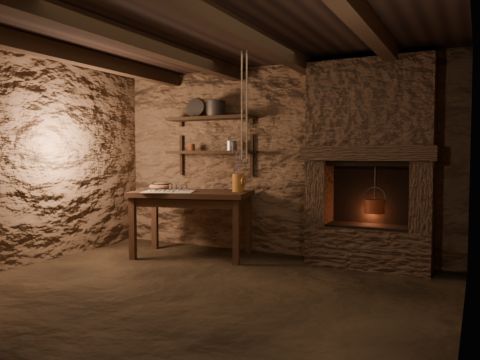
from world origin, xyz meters
The scene contains 24 objects.
floor centered at (0.00, 0.00, 0.00)m, with size 4.50×4.50×0.00m, color black.
back_wall centered at (0.00, 2.00, 1.20)m, with size 4.50×0.04×2.40m, color #4F3625.
left_wall centered at (-2.25, 0.00, 1.20)m, with size 0.04×4.00×2.40m, color #4F3625.
right_wall centered at (2.25, 0.00, 1.20)m, with size 0.04×4.00×2.40m, color #4F3625.
ceiling centered at (0.00, 0.00, 2.40)m, with size 4.50×4.00×0.04m, color black.
beam_far_left centered at (-1.50, 0.00, 2.31)m, with size 0.14×3.95×0.16m, color black.
beam_mid_left centered at (-0.50, 0.00, 2.31)m, with size 0.14×3.95×0.16m, color black.
beam_mid_right centered at (0.50, 0.00, 2.31)m, with size 0.14×3.95×0.16m, color black.
beam_far_right centered at (1.50, 0.00, 2.31)m, with size 0.14×3.95×0.16m, color black.
shelf_lower centered at (-0.85, 1.84, 1.30)m, with size 1.25×0.30×0.04m, color black.
shelf_upper centered at (-0.85, 1.84, 1.75)m, with size 1.25×0.30×0.04m, color black.
hearth centered at (1.25, 1.77, 1.23)m, with size 1.43×0.51×2.30m.
work_table centered at (-0.83, 1.36, 0.44)m, with size 1.58×1.14×0.82m.
linen_cloth centered at (-1.01, 1.13, 0.82)m, with size 0.60×0.48×0.01m, color silver.
pewter_cutlery_row centered at (-1.01, 1.11, 0.83)m, with size 0.50×0.19×0.01m, color gray, non-canonical shape.
drinking_glasses centered at (-0.99, 1.24, 0.86)m, with size 0.19×0.06×0.08m, color white, non-canonical shape.
stoneware_jug centered at (-0.26, 1.51, 1.03)m, with size 0.16×0.15×0.51m.
wooden_bowl centered at (-1.36, 1.44, 0.85)m, with size 0.31×0.31×0.11m, color #9B6643.
iron_stockpot centered at (-0.77, 1.84, 1.86)m, with size 0.25×0.25×0.18m, color #32302D.
tin_pan centered at (-1.15, 1.94, 1.90)m, with size 0.27×0.27×0.04m, color gray.
small_kettle centered at (-0.53, 1.84, 1.38)m, with size 0.18×0.13×0.19m, color gray, non-canonical shape.
rusty_tin centered at (-1.15, 1.84, 1.37)m, with size 0.09×0.09×0.09m, color #5E2812.
red_pot centered at (1.32, 1.72, 0.71)m, with size 0.28×0.28×0.54m.
hanging_ropes centered at (0.05, 1.05, 1.80)m, with size 0.08×0.08×1.20m, color tan, non-canonical shape.
Camera 1 is at (2.34, -3.52, 1.26)m, focal length 35.00 mm.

